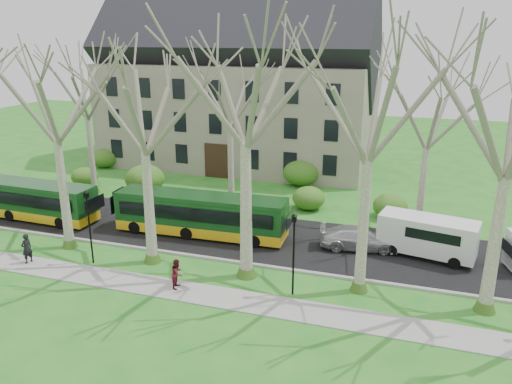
{
  "coord_description": "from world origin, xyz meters",
  "views": [
    {
      "loc": [
        11.26,
        -23.3,
        12.81
      ],
      "look_at": [
        2.72,
        3.0,
        3.98
      ],
      "focal_mm": 35.0,
      "sensor_mm": 36.0,
      "label": 1
    }
  ],
  "objects_px": {
    "pedestrian_a": "(27,248)",
    "pedestrian_b": "(177,273)",
    "bus_lead": "(25,199)",
    "sedan": "(358,238)",
    "van_a": "(427,237)",
    "bus_follow": "(201,214)"
  },
  "relations": [
    {
      "from": "van_a",
      "to": "bus_follow",
      "type": "bearing_deg",
      "value": -164.23
    },
    {
      "from": "pedestrian_a",
      "to": "van_a",
      "type": "bearing_deg",
      "value": 123.26
    },
    {
      "from": "van_a",
      "to": "pedestrian_b",
      "type": "distance_m",
      "value": 14.77
    },
    {
      "from": "bus_follow",
      "to": "bus_lead",
      "type": "bearing_deg",
      "value": -178.12
    },
    {
      "from": "pedestrian_b",
      "to": "sedan",
      "type": "bearing_deg",
      "value": -52.02
    },
    {
      "from": "sedan",
      "to": "pedestrian_a",
      "type": "height_order",
      "value": "pedestrian_a"
    },
    {
      "from": "bus_lead",
      "to": "sedan",
      "type": "bearing_deg",
      "value": 6.08
    },
    {
      "from": "sedan",
      "to": "van_a",
      "type": "relative_size",
      "value": 0.85
    },
    {
      "from": "bus_follow",
      "to": "pedestrian_a",
      "type": "xyz_separation_m",
      "value": [
        -7.83,
        -7.05,
        -0.53
      ]
    },
    {
      "from": "pedestrian_a",
      "to": "bus_lead",
      "type": "bearing_deg",
      "value": -125.02
    },
    {
      "from": "bus_follow",
      "to": "pedestrian_a",
      "type": "bearing_deg",
      "value": -139.89
    },
    {
      "from": "bus_lead",
      "to": "pedestrian_b",
      "type": "relative_size",
      "value": 6.93
    },
    {
      "from": "sedan",
      "to": "pedestrian_b",
      "type": "bearing_deg",
      "value": 123.68
    },
    {
      "from": "bus_follow",
      "to": "pedestrian_a",
      "type": "height_order",
      "value": "bus_follow"
    },
    {
      "from": "bus_lead",
      "to": "sedan",
      "type": "height_order",
      "value": "bus_lead"
    },
    {
      "from": "sedan",
      "to": "pedestrian_a",
      "type": "xyz_separation_m",
      "value": [
        -18.01,
        -7.94,
        0.21
      ]
    },
    {
      "from": "sedan",
      "to": "van_a",
      "type": "bearing_deg",
      "value": -97.85
    },
    {
      "from": "bus_lead",
      "to": "pedestrian_b",
      "type": "xyz_separation_m",
      "value": [
        15.14,
        -6.15,
        -0.58
      ]
    },
    {
      "from": "bus_follow",
      "to": "van_a",
      "type": "bearing_deg",
      "value": 2.23
    },
    {
      "from": "pedestrian_b",
      "to": "bus_follow",
      "type": "bearing_deg",
      "value": 8.89
    },
    {
      "from": "pedestrian_a",
      "to": "pedestrian_b",
      "type": "relative_size",
      "value": 1.12
    },
    {
      "from": "bus_lead",
      "to": "pedestrian_b",
      "type": "distance_m",
      "value": 16.35
    }
  ]
}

